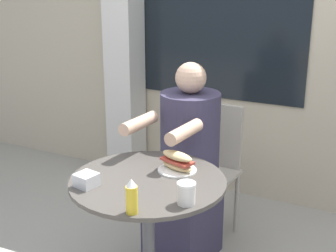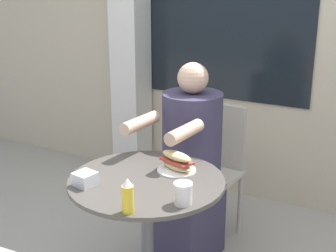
{
  "view_description": "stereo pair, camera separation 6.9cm",
  "coord_description": "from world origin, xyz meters",
  "px_view_note": "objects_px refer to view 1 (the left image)",
  "views": [
    {
      "loc": [
        0.99,
        -1.72,
        1.66
      ],
      "look_at": [
        0.0,
        0.21,
        0.95
      ],
      "focal_mm": 50.0,
      "sensor_mm": 36.0,
      "label": 1
    },
    {
      "loc": [
        1.05,
        -1.69,
        1.66
      ],
      "look_at": [
        0.0,
        0.21,
        0.95
      ],
      "focal_mm": 50.0,
      "sensor_mm": 36.0,
      "label": 2
    }
  ],
  "objects_px": {
    "cafe_table": "(148,217)",
    "seated_diner": "(186,178)",
    "sandwich_on_plate": "(177,163)",
    "drink_cup": "(186,193)",
    "condiment_bottle": "(132,197)",
    "diner_chair": "(210,158)"
  },
  "relations": [
    {
      "from": "cafe_table",
      "to": "drink_cup",
      "type": "xyz_separation_m",
      "value": [
        0.26,
        -0.14,
        0.25
      ]
    },
    {
      "from": "condiment_bottle",
      "to": "seated_diner",
      "type": "bearing_deg",
      "value": 100.46
    },
    {
      "from": "seated_diner",
      "to": "sandwich_on_plate",
      "type": "xyz_separation_m",
      "value": [
        0.13,
        -0.4,
        0.27
      ]
    },
    {
      "from": "seated_diner",
      "to": "condiment_bottle",
      "type": "xyz_separation_m",
      "value": [
        0.16,
        -0.86,
        0.3
      ]
    },
    {
      "from": "drink_cup",
      "to": "condiment_bottle",
      "type": "height_order",
      "value": "condiment_bottle"
    },
    {
      "from": "diner_chair",
      "to": "cafe_table",
      "type": "bearing_deg",
      "value": 97.41
    },
    {
      "from": "seated_diner",
      "to": "cafe_table",
      "type": "bearing_deg",
      "value": 100.28
    },
    {
      "from": "cafe_table",
      "to": "seated_diner",
      "type": "relative_size",
      "value": 0.63
    },
    {
      "from": "sandwich_on_plate",
      "to": "diner_chair",
      "type": "bearing_deg",
      "value": 99.49
    },
    {
      "from": "diner_chair",
      "to": "drink_cup",
      "type": "distance_m",
      "value": 1.12
    },
    {
      "from": "seated_diner",
      "to": "condiment_bottle",
      "type": "distance_m",
      "value": 0.92
    },
    {
      "from": "diner_chair",
      "to": "sandwich_on_plate",
      "type": "bearing_deg",
      "value": 103.91
    },
    {
      "from": "cafe_table",
      "to": "seated_diner",
      "type": "bearing_deg",
      "value": 95.86
    },
    {
      "from": "seated_diner",
      "to": "sandwich_on_plate",
      "type": "height_order",
      "value": "seated_diner"
    },
    {
      "from": "drink_cup",
      "to": "condiment_bottle",
      "type": "bearing_deg",
      "value": -133.05
    },
    {
      "from": "diner_chair",
      "to": "drink_cup",
      "type": "height_order",
      "value": "diner_chair"
    },
    {
      "from": "cafe_table",
      "to": "sandwich_on_plate",
      "type": "height_order",
      "value": "sandwich_on_plate"
    },
    {
      "from": "cafe_table",
      "to": "condiment_bottle",
      "type": "height_order",
      "value": "condiment_bottle"
    },
    {
      "from": "seated_diner",
      "to": "sandwich_on_plate",
      "type": "distance_m",
      "value": 0.5
    },
    {
      "from": "sandwich_on_plate",
      "to": "condiment_bottle",
      "type": "relative_size",
      "value": 1.29
    },
    {
      "from": "cafe_table",
      "to": "diner_chair",
      "type": "height_order",
      "value": "diner_chair"
    },
    {
      "from": "drink_cup",
      "to": "diner_chair",
      "type": "bearing_deg",
      "value": 106.54
    }
  ]
}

